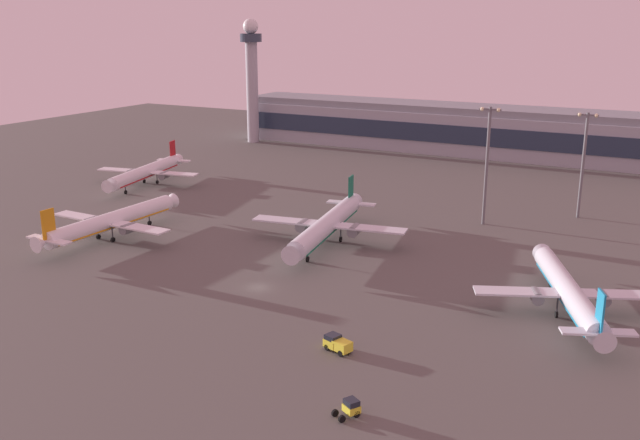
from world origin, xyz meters
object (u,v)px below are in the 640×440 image
airplane_terminal_side (328,225)px  pushback_tug (350,407)px  control_tower (252,73)px  apron_light_east (584,158)px  apron_light_west (487,159)px  baggage_tractor (337,343)px  airplane_far_stand (147,172)px  airplane_mid_apron (111,221)px  airplane_taxiway_distant (569,292)px

airplane_terminal_side → pushback_tug: size_ratio=11.90×
control_tower → apron_light_east: (126.85, -53.90, -11.79)m
airplane_terminal_side → apron_light_east: size_ratio=1.71×
airplane_terminal_side → apron_light_west: apron_light_west is taller
airplane_terminal_side → apron_light_east: 63.60m
apron_light_west → control_tower: bearing=147.2°
pushback_tug → baggage_tractor: bearing=152.6°
airplane_far_stand → pushback_tug: size_ratio=10.91×
airplane_mid_apron → airplane_terminal_side: size_ratio=0.93×
apron_light_west → airplane_terminal_side: bearing=-129.6°
airplane_terminal_side → pushback_tug: 66.80m
control_tower → apron_light_west: bearing=-32.8°
airplane_taxiway_distant → baggage_tractor: airplane_taxiway_distant is taller
control_tower → baggage_tractor: bearing=-52.9°
baggage_tractor → apron_light_east: bearing=6.3°
airplane_terminal_side → pushback_tug: (33.25, -57.86, -3.05)m
airplane_taxiway_distant → apron_light_west: bearing=96.8°
airplane_far_stand → baggage_tractor: bearing=132.8°
airplane_far_stand → apron_light_east: bearing=179.3°
apron_light_east → airplane_mid_apron: bearing=-142.9°
airplane_terminal_side → apron_light_east: (42.81, 45.94, 10.09)m
airplane_taxiway_distant → baggage_tractor: size_ratio=7.96×
airplane_far_stand → baggage_tractor: airplane_far_stand is taller
baggage_tractor → apron_light_east: (18.52, 89.46, 13.03)m
control_tower → baggage_tractor: control_tower is taller
control_tower → baggage_tractor: (108.33, -143.36, -24.82)m
control_tower → apron_light_east: control_tower is taller
control_tower → pushback_tug: 198.10m
control_tower → apron_light_west: size_ratio=1.70×
airplane_mid_apron → apron_light_west: 83.32m
airplane_mid_apron → airplane_far_stand: airplane_mid_apron is taller
airplane_terminal_side → baggage_tractor: size_ratio=9.33×
airplane_taxiway_distant → baggage_tractor: 39.31m
airplane_mid_apron → airplane_terminal_side: (42.33, 18.47, 0.29)m
airplane_far_stand → baggage_tractor: 116.23m
control_tower → airplane_mid_apron: 127.39m
control_tower → airplane_far_stand: size_ratio=1.17×
airplane_far_stand → apron_light_east: (112.95, 21.74, 10.42)m
apron_light_west → apron_light_east: size_ratio=1.08×
airplane_taxiway_distant → control_tower: bearing=116.1°
airplane_taxiway_distant → airplane_mid_apron: bearing=158.9°
airplane_mid_apron → airplane_taxiway_distant: bearing=4.0°
airplane_taxiway_distant → apron_light_west: size_ratio=1.35×
airplane_far_stand → apron_light_west: apron_light_west is taller
control_tower → airplane_taxiway_distant: size_ratio=1.26×
apron_light_east → apron_light_west: bearing=-138.4°
pushback_tug → airplane_taxiway_distant: bearing=99.1°
baggage_tractor → control_tower: bearing=55.0°
pushback_tug → apron_light_east: size_ratio=0.14×
airplane_taxiway_distant → apron_light_west: (-25.85, 44.10, 11.52)m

